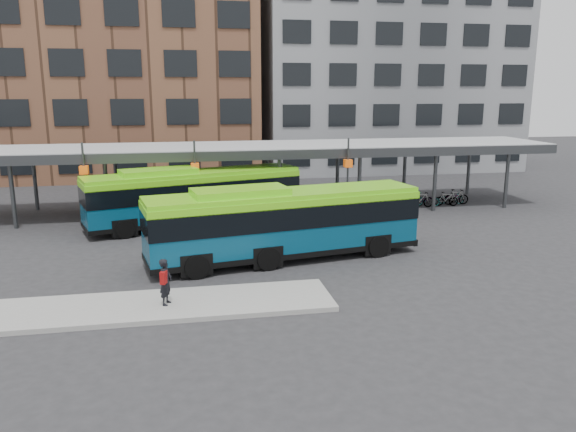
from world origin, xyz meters
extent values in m
plane|color=#28282B|center=(0.00, 0.00, 0.00)|extent=(120.00, 120.00, 0.00)
cube|color=gray|center=(-5.50, -3.00, 0.09)|extent=(14.00, 3.00, 0.18)
cube|color=#999B9E|center=(0.00, 13.00, 4.00)|extent=(40.00, 6.00, 0.35)
cube|color=#383A3D|center=(0.00, 10.00, 3.85)|extent=(40.00, 0.15, 0.55)
cylinder|color=#383A3D|center=(-13.00, 10.50, 1.90)|extent=(0.24, 0.24, 3.80)
cylinder|color=#383A3D|center=(-13.00, 15.50, 1.90)|extent=(0.24, 0.24, 3.80)
cylinder|color=#383A3D|center=(-8.00, 10.50, 1.90)|extent=(0.24, 0.24, 3.80)
cylinder|color=#383A3D|center=(-8.00, 15.50, 1.90)|extent=(0.24, 0.24, 3.80)
cylinder|color=#383A3D|center=(-3.00, 10.50, 1.90)|extent=(0.24, 0.24, 3.80)
cylinder|color=#383A3D|center=(-3.00, 15.50, 1.90)|extent=(0.24, 0.24, 3.80)
cylinder|color=#383A3D|center=(2.00, 10.50, 1.90)|extent=(0.24, 0.24, 3.80)
cylinder|color=#383A3D|center=(2.00, 15.50, 1.90)|extent=(0.24, 0.24, 3.80)
cylinder|color=#383A3D|center=(7.00, 10.50, 1.90)|extent=(0.24, 0.24, 3.80)
cylinder|color=#383A3D|center=(7.00, 15.50, 1.90)|extent=(0.24, 0.24, 3.80)
cylinder|color=#383A3D|center=(12.00, 10.50, 1.90)|extent=(0.24, 0.24, 3.80)
cylinder|color=#383A3D|center=(12.00, 15.50, 1.90)|extent=(0.24, 0.24, 3.80)
cylinder|color=#383A3D|center=(17.00, 10.50, 1.90)|extent=(0.24, 0.24, 3.80)
cylinder|color=#383A3D|center=(17.00, 15.50, 1.90)|extent=(0.24, 0.24, 3.80)
cylinder|color=#383A3D|center=(-9.00, 9.70, 2.40)|extent=(0.12, 0.12, 4.80)
cube|color=#E2550D|center=(-9.00, 9.70, 3.30)|extent=(0.45, 0.45, 0.45)
cylinder|color=#383A3D|center=(-3.00, 9.70, 2.40)|extent=(0.12, 0.12, 4.80)
cube|color=#E2550D|center=(-3.00, 9.70, 3.30)|extent=(0.45, 0.45, 0.45)
cylinder|color=#383A3D|center=(6.00, 9.70, 2.40)|extent=(0.12, 0.12, 4.80)
cube|color=#E2550D|center=(6.00, 9.70, 3.30)|extent=(0.45, 0.45, 0.45)
cube|color=brown|center=(-10.00, 32.00, 11.00)|extent=(26.00, 14.00, 22.00)
cube|color=slate|center=(16.00, 32.00, 10.00)|extent=(24.00, 14.00, 20.00)
cube|color=navy|center=(0.75, 1.98, 1.65)|extent=(12.67, 4.80, 2.59)
cube|color=black|center=(0.75, 1.98, 2.17)|extent=(12.74, 4.87, 0.98)
cube|color=#6DD515|center=(0.75, 1.98, 3.05)|extent=(12.66, 4.69, 0.21)
cube|color=#6DD515|center=(-1.28, 1.61, 3.26)|extent=(4.41, 2.58, 0.36)
cube|color=black|center=(0.75, 1.98, 0.49)|extent=(12.75, 4.87, 0.25)
cylinder|color=black|center=(5.05, 1.49, 0.52)|extent=(1.07, 0.49, 1.03)
cylinder|color=black|center=(4.59, 3.98, 0.52)|extent=(1.07, 0.49, 1.03)
cylinder|color=black|center=(-0.24, 0.52, 0.52)|extent=(1.07, 0.49, 1.03)
cylinder|color=black|center=(-0.70, 3.00, 0.52)|extent=(1.07, 0.49, 1.03)
cylinder|color=black|center=(-3.29, -0.04, 0.52)|extent=(1.07, 0.49, 1.03)
cylinder|color=black|center=(-3.75, 2.44, 0.52)|extent=(1.07, 0.49, 1.03)
cube|color=navy|center=(-3.07, 9.52, 1.62)|extent=(12.35, 5.99, 2.53)
cube|color=black|center=(-3.07, 9.52, 2.12)|extent=(12.41, 6.06, 0.96)
cube|color=#6DD515|center=(-3.07, 9.52, 2.98)|extent=(12.32, 5.89, 0.20)
cube|color=#6DD515|center=(-5.00, 8.93, 3.19)|extent=(4.40, 2.93, 0.35)
cube|color=black|center=(-3.07, 9.52, 0.48)|extent=(12.42, 6.06, 0.24)
cylinder|color=black|center=(1.16, 9.53, 0.51)|extent=(1.06, 0.59, 1.01)
cylinder|color=black|center=(0.43, 11.89, 0.51)|extent=(1.06, 0.59, 1.01)
cylinder|color=black|center=(-3.87, 7.99, 0.51)|extent=(1.06, 0.59, 1.01)
cylinder|color=black|center=(-4.59, 10.34, 0.51)|extent=(1.06, 0.59, 1.01)
cylinder|color=black|center=(-6.77, 7.09, 0.51)|extent=(1.06, 0.59, 1.01)
cylinder|color=black|center=(-7.50, 9.45, 0.51)|extent=(1.06, 0.59, 1.01)
imported|color=black|center=(-4.44, -3.11, 1.01)|extent=(0.58, 0.71, 1.67)
cube|color=maroon|center=(-4.50, -3.28, 1.24)|extent=(0.27, 0.35, 0.44)
imported|color=slate|center=(11.19, 12.08, 0.47)|extent=(1.89, 0.93, 0.95)
imported|color=slate|center=(11.62, 11.65, 0.52)|extent=(1.78, 0.64, 1.05)
imported|color=slate|center=(12.23, 11.96, 0.44)|extent=(1.76, 1.02, 0.87)
imported|color=slate|center=(13.49, 11.75, 0.47)|extent=(1.63, 0.83, 0.94)
imported|color=slate|center=(14.10, 12.26, 0.44)|extent=(1.79, 1.02, 0.89)
imported|color=slate|center=(14.34, 12.02, 0.52)|extent=(1.75, 0.54, 1.05)
camera|label=1|loc=(-3.70, -22.29, 7.65)|focal=35.00mm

